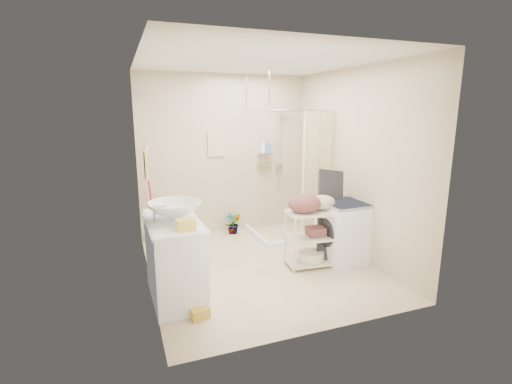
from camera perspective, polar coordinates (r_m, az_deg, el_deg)
floor at (r=5.03m, az=0.52°, el=-11.28°), size 3.20×3.20×0.00m
ceiling at (r=4.64m, az=0.58°, el=19.60°), size 2.80×3.20×0.04m
wall_back at (r=6.16m, az=-4.79°, el=5.67°), size 2.80×0.04×2.60m
wall_front at (r=3.24m, az=10.70°, el=-0.67°), size 2.80×0.04×2.60m
wall_left at (r=4.36m, az=-16.90°, el=2.37°), size 0.04×3.20×2.60m
wall_right at (r=5.32m, az=14.83°, el=4.22°), size 0.04×3.20×2.60m
vanity at (r=4.17m, az=-12.35°, el=-10.23°), size 0.58×1.01×0.87m
sink at (r=4.07m, az=-12.40°, el=-2.81°), size 0.63×0.63×0.20m
counter_basket at (r=3.73m, az=-10.79°, el=-4.87°), size 0.19×0.15×0.10m
floor_basket at (r=3.92m, az=-8.72°, el=-17.56°), size 0.31×0.26×0.15m
toilet at (r=5.14m, az=-12.61°, el=-6.65°), size 0.73×0.43×0.74m
mop at (r=5.95m, az=-16.30°, el=-1.29°), size 0.15×0.15×1.32m
potted_plant_a at (r=6.19m, az=-3.89°, el=-4.89°), size 0.21×0.16×0.36m
potted_plant_b at (r=6.22m, az=-3.25°, el=-4.86°), size 0.23×0.21×0.35m
hanging_towel at (r=6.09m, az=-6.15°, el=7.45°), size 0.28×0.03×0.42m
towel_ring at (r=4.14m, az=-16.59°, el=4.26°), size 0.04×0.22×0.34m
tp_holder at (r=4.55m, az=-15.98°, el=-4.70°), size 0.08×0.12×0.14m
shower at (r=5.98m, az=4.57°, el=3.05°), size 1.10×1.10×2.10m
shampoo_bottle_a at (r=6.30m, az=1.12°, el=7.04°), size 0.11×0.11×0.22m
shampoo_bottle_b at (r=6.32m, az=1.81°, el=6.95°), size 0.09×0.09×0.19m
washing_machine at (r=5.20m, az=13.25°, el=-5.96°), size 0.59×0.61×0.82m
laundry_rack at (r=4.94m, az=8.57°, el=-6.28°), size 0.68×0.43×0.89m
ironing_board at (r=5.15m, az=11.34°, el=-3.41°), size 0.37×0.14×1.27m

